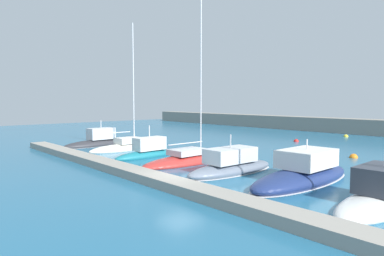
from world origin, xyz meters
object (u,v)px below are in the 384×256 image
(sailboat_red_fourth, at_px, (194,159))
(motorboat_white_seventh, at_px, (381,196))
(motorboat_charcoal_nearest, at_px, (98,142))
(motorboat_navy_sixth, at_px, (303,174))
(sailboat_ivory_second, at_px, (125,147))
(motorboat_slate_fifth, at_px, (232,166))
(motorboat_teal_third, at_px, (147,151))
(mooring_buoy_orange, at_px, (354,158))
(mooring_buoy_yellow, at_px, (346,137))
(mooring_buoy_red, at_px, (296,142))

(sailboat_red_fourth, relative_size, motorboat_white_seventh, 2.88)
(motorboat_charcoal_nearest, bearing_deg, motorboat_white_seventh, -92.27)
(motorboat_charcoal_nearest, bearing_deg, motorboat_navy_sixth, -88.88)
(sailboat_ivory_second, xyz_separation_m, motorboat_slate_fifth, (14.88, -0.27, 0.23))
(motorboat_charcoal_nearest, height_order, motorboat_white_seventh, motorboat_white_seventh)
(motorboat_slate_fifth, bearing_deg, motorboat_navy_sixth, -73.86)
(motorboat_white_seventh, bearing_deg, sailboat_ivory_second, 87.77)
(motorboat_teal_third, relative_size, sailboat_red_fourth, 0.29)
(motorboat_white_seventh, xyz_separation_m, mooring_buoy_orange, (-7.06, 13.04, -0.46))
(motorboat_white_seventh, bearing_deg, mooring_buoy_yellow, 26.18)
(motorboat_teal_third, distance_m, mooring_buoy_orange, 18.31)
(motorboat_slate_fifth, relative_size, motorboat_navy_sixth, 0.80)
(motorboat_charcoal_nearest, distance_m, motorboat_teal_third, 10.06)
(motorboat_teal_third, relative_size, mooring_buoy_yellow, 10.44)
(sailboat_red_fourth, xyz_separation_m, motorboat_navy_sixth, (9.90, 0.25, 0.25))
(motorboat_slate_fifth, bearing_deg, sailboat_ivory_second, 90.20)
(motorboat_white_seventh, height_order, mooring_buoy_orange, motorboat_white_seventh)
(motorboat_charcoal_nearest, bearing_deg, sailboat_ivory_second, -85.48)
(motorboat_navy_sixth, xyz_separation_m, mooring_buoy_red, (-12.10, 18.54, -0.50))
(motorboat_charcoal_nearest, relative_size, motorboat_white_seventh, 1.01)
(motorboat_white_seventh, xyz_separation_m, mooring_buoy_red, (-17.14, 19.96, -0.46))
(mooring_buoy_orange, bearing_deg, motorboat_teal_third, -132.78)
(motorboat_white_seventh, distance_m, mooring_buoy_yellow, 34.17)
(motorboat_charcoal_nearest, distance_m, motorboat_white_seventh, 29.55)
(motorboat_teal_third, xyz_separation_m, mooring_buoy_orange, (12.43, 13.44, -0.49))
(sailboat_ivory_second, bearing_deg, sailboat_red_fourth, -86.40)
(mooring_buoy_red, bearing_deg, motorboat_white_seventh, -49.35)
(mooring_buoy_orange, bearing_deg, sailboat_red_fourth, -123.58)
(motorboat_navy_sixth, bearing_deg, sailboat_red_fourth, 90.17)
(motorboat_slate_fifth, xyz_separation_m, mooring_buoy_red, (-7.30, 19.82, -0.50))
(sailboat_ivory_second, distance_m, motorboat_slate_fifth, 14.88)
(motorboat_charcoal_nearest, bearing_deg, mooring_buoy_orange, -62.19)
(sailboat_red_fourth, distance_m, mooring_buoy_yellow, 29.17)
(motorboat_teal_third, relative_size, motorboat_slate_fifth, 0.82)
(motorboat_navy_sixth, distance_m, mooring_buoy_orange, 11.80)
(motorboat_teal_third, bearing_deg, mooring_buoy_red, -9.77)
(mooring_buoy_orange, height_order, mooring_buoy_yellow, mooring_buoy_orange)
(motorboat_charcoal_nearest, xyz_separation_m, sailboat_ivory_second, (4.84, 0.61, -0.16))
(sailboat_ivory_second, relative_size, motorboat_navy_sixth, 1.35)
(sailboat_ivory_second, bearing_deg, motorboat_slate_fifth, -91.86)
(motorboat_slate_fifth, distance_m, mooring_buoy_red, 21.12)
(motorboat_slate_fifth, xyz_separation_m, mooring_buoy_orange, (2.78, 12.90, -0.50))
(motorboat_teal_third, distance_m, motorboat_white_seventh, 19.50)
(motorboat_charcoal_nearest, relative_size, mooring_buoy_yellow, 12.78)
(motorboat_charcoal_nearest, xyz_separation_m, motorboat_white_seventh, (29.55, 0.20, 0.04))
(motorboat_teal_third, distance_m, mooring_buoy_yellow, 30.95)
(mooring_buoy_yellow, bearing_deg, motorboat_navy_sixth, -69.65)
(sailboat_red_fourth, xyz_separation_m, mooring_buoy_orange, (7.88, 11.87, -0.25))
(motorboat_charcoal_nearest, distance_m, sailboat_ivory_second, 4.88)
(mooring_buoy_red, bearing_deg, mooring_buoy_orange, -34.47)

